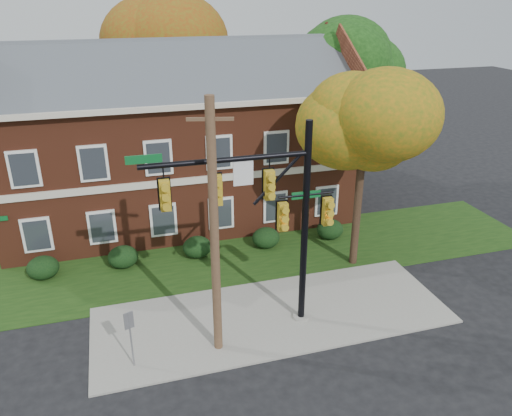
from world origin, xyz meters
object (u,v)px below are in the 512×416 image
object	(u,v)px
hedge_far_right	(330,229)
hedge_left	(123,257)
apartment_building	(176,131)
traffic_signal	(267,208)
hedge_right	(266,238)
tree_far_rear	(176,43)
tree_near_right	(371,126)
hedge_center	(197,247)
utility_pole	(214,234)
hedge_far_left	(43,268)
sign_post	(130,331)
tree_right_rear	(362,61)

from	to	relation	value
hedge_far_right	hedge_left	bearing A→B (deg)	180.00
apartment_building	traffic_signal	xyz separation A→B (m)	(1.56, -11.45, -0.03)
hedge_right	tree_far_rear	world-z (taller)	tree_far_rear
traffic_signal	tree_near_right	bearing A→B (deg)	31.40
hedge_center	hedge_far_right	world-z (taller)	same
hedge_left	utility_pole	distance (m)	8.65
hedge_far_left	hedge_far_right	size ratio (longest dim) A/B	1.00
hedge_far_left	hedge_left	bearing A→B (deg)	0.00
utility_pole	tree_near_right	bearing A→B (deg)	41.52
utility_pole	sign_post	xyz separation A→B (m)	(-3.00, -0.14, -3.11)
hedge_left	sign_post	bearing A→B (deg)	-90.00
apartment_building	hedge_far_right	distance (m)	9.82
hedge_far_right	utility_pole	size ratio (longest dim) A/B	0.15
tree_near_right	hedge_right	bearing A→B (deg)	142.72
hedge_right	apartment_building	bearing A→B (deg)	123.67
hedge_left	tree_far_rear	xyz separation A→B (m)	(4.84, 13.09, 8.32)
apartment_building	hedge_far_left	bearing A→B (deg)	-143.11
hedge_far_right	utility_pole	world-z (taller)	utility_pole
apartment_building	hedge_far_right	xyz separation A→B (m)	(7.00, -5.25, -4.46)
hedge_left	hedge_center	xyz separation A→B (m)	(3.50, 0.00, 0.00)
hedge_far_right	traffic_signal	xyz separation A→B (m)	(-5.44, -6.19, 4.43)
apartment_building	sign_post	xyz separation A→B (m)	(-3.50, -12.39, -3.46)
hedge_far_left	hedge_right	xyz separation A→B (m)	(10.50, 0.00, 0.00)
hedge_far_right	hedge_right	bearing A→B (deg)	180.00
hedge_center	traffic_signal	size ratio (longest dim) A/B	0.18
hedge_center	tree_right_rear	distance (m)	14.94
hedge_far_left	hedge_center	size ratio (longest dim) A/B	1.00
sign_post	hedge_center	bearing A→B (deg)	45.27
apartment_building	utility_pole	distance (m)	12.26
hedge_far_left	hedge_left	xyz separation A→B (m)	(3.50, 0.00, 0.00)
utility_pole	sign_post	size ratio (longest dim) A/B	4.06
tree_right_rear	hedge_right	bearing A→B (deg)	-141.98
tree_right_rear	traffic_signal	size ratio (longest dim) A/B	1.33
tree_right_rear	hedge_far_right	bearing A→B (deg)	-125.23
hedge_left	sign_post	size ratio (longest dim) A/B	0.62
tree_right_rear	tree_far_rear	size ratio (longest dim) A/B	0.92
traffic_signal	tree_right_rear	bearing A→B (deg)	52.32
sign_post	hedge_far_right	bearing A→B (deg)	15.60
tree_near_right	sign_post	distance (m)	12.65
tree_near_right	traffic_signal	size ratio (longest dim) A/B	1.07
apartment_building	hedge_center	xyz separation A→B (m)	(0.00, -5.25, -4.46)
hedge_center	tree_near_right	world-z (taller)	tree_near_right
hedge_center	tree_right_rear	bearing A→B (deg)	28.37
tree_far_rear	tree_right_rear	bearing A→B (deg)	-35.00
hedge_center	traffic_signal	xyz separation A→B (m)	(1.56, -6.19, 4.43)
hedge_far_left	sign_post	bearing A→B (deg)	-63.86
traffic_signal	hedge_center	bearing A→B (deg)	104.87
hedge_left	hedge_right	bearing A→B (deg)	0.00
tree_near_right	traffic_signal	bearing A→B (deg)	-149.32
tree_near_right	tree_right_rear	distance (m)	9.94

